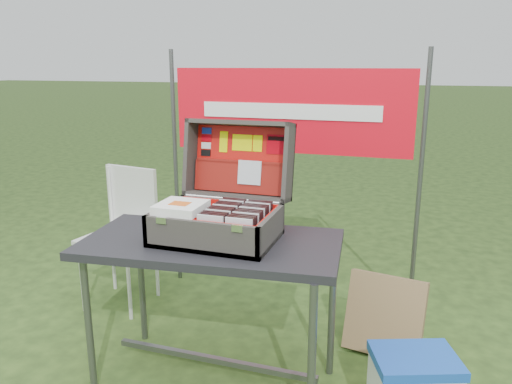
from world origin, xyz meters
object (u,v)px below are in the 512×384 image
(table, at_px, (213,313))
(cardboard_box, at_px, (385,315))
(suitcase, at_px, (220,183))
(chair, at_px, (118,240))

(table, height_order, cardboard_box, table)
(suitcase, distance_m, cardboard_box, 1.23)
(chair, bearing_deg, suitcase, -19.86)
(table, bearing_deg, suitcase, 65.89)
(table, distance_m, suitcase, 0.66)
(chair, relative_size, cardboard_box, 2.04)
(suitcase, bearing_deg, table, -108.35)
(table, xyz_separation_m, suitcase, (0.02, 0.07, 0.66))
(table, xyz_separation_m, chair, (-0.94, 0.61, 0.07))
(table, height_order, chair, chair)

